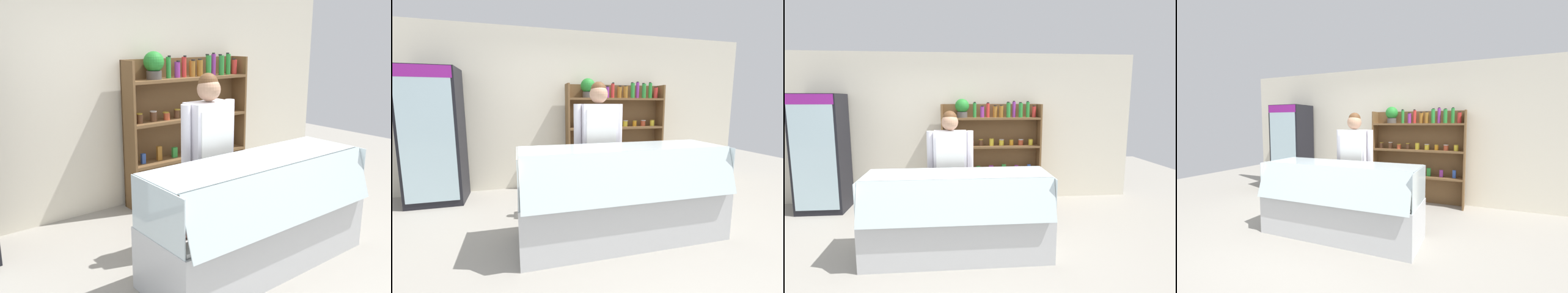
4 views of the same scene
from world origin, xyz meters
TOP-DOWN VIEW (x-y plane):
  - ground_plane at (0.00, 0.00)m, footprint 12.00×12.00m
  - back_wall at (0.00, 2.10)m, footprint 6.80×0.10m
  - drinks_fridge at (-2.16, 1.69)m, footprint 0.77×0.62m
  - shelving_unit at (0.68, 1.88)m, footprint 1.77×0.29m
  - deli_display_case at (0.08, -0.03)m, footprint 2.19×0.80m
  - shop_clerk at (-0.00, 0.58)m, footprint 0.63×0.25m

SIDE VIEW (x-z plane):
  - ground_plane at x=0.00m, z-range 0.00..0.00m
  - deli_display_case at x=0.08m, z-range -0.19..0.82m
  - drinks_fridge at x=-2.16m, z-range 0.00..1.97m
  - shop_clerk at x=0.00m, z-range 0.17..1.89m
  - shelving_unit at x=0.68m, z-range 0.13..2.01m
  - back_wall at x=0.00m, z-range 0.00..2.70m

